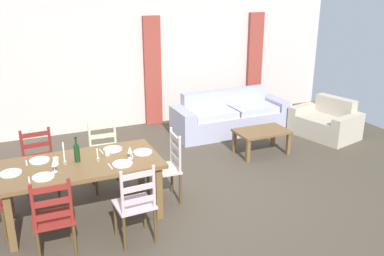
{
  "coord_description": "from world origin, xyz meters",
  "views": [
    {
      "loc": [
        -1.95,
        -4.82,
        2.8
      ],
      "look_at": [
        0.4,
        0.58,
        0.75
      ],
      "focal_mm": 39.09,
      "sensor_mm": 36.0,
      "label": 1
    }
  ],
  "objects": [
    {
      "name": "coffee_cup_primary",
      "position": [
        -0.99,
        0.05,
        0.8
      ],
      "size": [
        0.07,
        0.07,
        0.09
      ],
      "primitive_type": "cylinder",
      "color": "beige",
      "rests_on": "dining_table"
    },
    {
      "name": "dinner_plate_near_left",
      "position": [
        -1.79,
        -0.3,
        0.76
      ],
      "size": [
        0.24,
        0.24,
        0.02
      ],
      "primitive_type": "cylinder",
      "color": "white",
      "rests_on": "dining_table"
    },
    {
      "name": "dinner_plate_near_right",
      "position": [
        -0.89,
        -0.3,
        0.76
      ],
      "size": [
        0.24,
        0.24,
        0.02
      ],
      "primitive_type": "cylinder",
      "color": "white",
      "rests_on": "dining_table"
    },
    {
      "name": "dining_table",
      "position": [
        -1.34,
        -0.05,
        0.66
      ],
      "size": [
        1.9,
        0.96,
        0.75
      ],
      "color": "brown",
      "rests_on": "ground_plane"
    },
    {
      "name": "wine_glass_near_right",
      "position": [
        -0.76,
        -0.17,
        0.86
      ],
      "size": [
        0.06,
        0.06,
        0.16
      ],
      "color": "white",
      "rests_on": "dining_table"
    },
    {
      "name": "coffee_table",
      "position": [
        1.83,
        0.86,
        0.36
      ],
      "size": [
        0.9,
        0.56,
        0.42
      ],
      "color": "brown",
      "rests_on": "ground_plane"
    },
    {
      "name": "wine_glass_near_left",
      "position": [
        -1.65,
        -0.2,
        0.86
      ],
      "size": [
        0.06,
        0.06,
        0.16
      ],
      "color": "white",
      "rests_on": "dining_table"
    },
    {
      "name": "candle_tall",
      "position": [
        -1.52,
        -0.03,
        0.83
      ],
      "size": [
        0.05,
        0.05,
        0.29
      ],
      "color": "#998C66",
      "rests_on": "dining_table"
    },
    {
      "name": "dinner_plate_head_east",
      "position": [
        -0.56,
        -0.05,
        0.76
      ],
      "size": [
        0.24,
        0.24,
        0.02
      ],
      "primitive_type": "cylinder",
      "color": "white",
      "rests_on": "dining_table"
    },
    {
      "name": "fork_far_left",
      "position": [
        -1.94,
        0.2,
        0.75
      ],
      "size": [
        0.02,
        0.17,
        0.01
      ],
      "primitive_type": "cube",
      "rotation": [
        0.0,
        0.0,
        -0.0
      ],
      "color": "silver",
      "rests_on": "dining_table"
    },
    {
      "name": "couch",
      "position": [
        1.86,
        2.08,
        0.29
      ],
      "size": [
        2.28,
        0.81,
        0.8
      ],
      "color": "#A4A5BF",
      "rests_on": "ground_plane"
    },
    {
      "name": "dining_chair_near_left",
      "position": [
        -1.76,
        -0.77,
        0.48
      ],
      "size": [
        0.43,
        0.41,
        0.96
      ],
      "color": "maroon",
      "rests_on": "ground_plane"
    },
    {
      "name": "dining_chair_far_left",
      "position": [
        -1.78,
        0.71,
        0.48
      ],
      "size": [
        0.44,
        0.42,
        0.96
      ],
      "color": "maroon",
      "rests_on": "ground_plane"
    },
    {
      "name": "dining_chair_head_east",
      "position": [
        -0.22,
        -0.02,
        0.48
      ],
      "size": [
        0.42,
        0.44,
        0.96
      ],
      "color": "beige",
      "rests_on": "ground_plane"
    },
    {
      "name": "curtain_panel_right",
      "position": [
        3.06,
        3.16,
        1.1
      ],
      "size": [
        0.35,
        0.08,
        2.2
      ],
      "primitive_type": "cube",
      "color": "#9B3D30",
      "rests_on": "ground_plane"
    },
    {
      "name": "dinner_plate_head_west",
      "position": [
        -2.12,
        -0.05,
        0.76
      ],
      "size": [
        0.24,
        0.24,
        0.02
      ],
      "primitive_type": "cylinder",
      "color": "white",
      "rests_on": "dining_table"
    },
    {
      "name": "curtain_panel_left",
      "position": [
        0.66,
        3.16,
        1.1
      ],
      "size": [
        0.35,
        0.08,
        2.2
      ],
      "primitive_type": "cube",
      "color": "#9B3D30",
      "rests_on": "ground_plane"
    },
    {
      "name": "candle_short",
      "position": [
        -1.14,
        -0.09,
        0.79
      ],
      "size": [
        0.05,
        0.05,
        0.16
      ],
      "color": "#998C66",
      "rests_on": "dining_table"
    },
    {
      "name": "ground_plane",
      "position": [
        0.0,
        0.0,
        -0.01
      ],
      "size": [
        9.6,
        9.6,
        0.02
      ],
      "primitive_type": "cube",
      "color": "#4B4133"
    },
    {
      "name": "dinner_plate_far_right",
      "position": [
        -0.89,
        0.2,
        0.76
      ],
      "size": [
        0.24,
        0.24,
        0.02
      ],
      "primitive_type": "cylinder",
      "color": "white",
      "rests_on": "dining_table"
    },
    {
      "name": "fork_head_east",
      "position": [
        -0.71,
        -0.05,
        0.75
      ],
      "size": [
        0.03,
        0.17,
        0.01
      ],
      "primitive_type": "cube",
      "rotation": [
        0.0,
        0.0,
        -0.06
      ],
      "color": "silver",
      "rests_on": "dining_table"
    },
    {
      "name": "dinner_plate_far_left",
      "position": [
        -1.79,
        0.2,
        0.76
      ],
      "size": [
        0.24,
        0.24,
        0.02
      ],
      "primitive_type": "cylinder",
      "color": "white",
      "rests_on": "dining_table"
    },
    {
      "name": "dining_chair_near_right",
      "position": [
        -0.89,
        -0.81,
        0.48
      ],
      "size": [
        0.44,
        0.42,
        0.96
      ],
      "color": "beige",
      "rests_on": "ground_plane"
    },
    {
      "name": "dining_chair_far_right",
      "position": [
        -0.89,
        0.7,
        0.48
      ],
      "size": [
        0.44,
        0.42,
        0.96
      ],
      "color": "beige",
      "rests_on": "ground_plane"
    },
    {
      "name": "wine_bottle",
      "position": [
        -1.37,
        -0.0,
        0.87
      ],
      "size": [
        0.07,
        0.07,
        0.32
      ],
      "color": "#143819",
      "rests_on": "dining_table"
    },
    {
      "name": "fork_near_left",
      "position": [
        -1.94,
        -0.3,
        0.75
      ],
      "size": [
        0.02,
        0.17,
        0.01
      ],
      "primitive_type": "cube",
      "rotation": [
        0.0,
        0.0,
        -0.0
      ],
      "color": "silver",
      "rests_on": "dining_table"
    },
    {
      "name": "armchair_upholstered",
      "position": [
        3.47,
        1.13,
        0.25
      ],
      "size": [
        1.06,
        1.32,
        0.72
      ],
      "color": "#BEB29A",
      "rests_on": "ground_plane"
    },
    {
      "name": "coffee_cup_secondary",
      "position": [
        -1.61,
        0.01,
        0.8
      ],
      "size": [
        0.07,
        0.07,
        0.09
      ],
      "primitive_type": "cylinder",
      "color": "beige",
      "rests_on": "dining_table"
    },
    {
      "name": "fork_far_right",
      "position": [
        -1.04,
        0.2,
        0.75
      ],
      "size": [
        0.03,
        0.17,
        0.01
      ],
      "primitive_type": "cube",
      "rotation": [
        0.0,
        0.0,
        0.1
      ],
      "color": "silver",
      "rests_on": "dining_table"
    },
    {
      "name": "wall_far",
      "position": [
        0.0,
        3.3,
        1.35
      ],
      "size": [
        9.6,
        0.16,
        2.7
      ],
      "primitive_type": "cube",
      "color": "beige",
      "rests_on": "ground_plane"
    },
    {
      "name": "fork_near_right",
      "position": [
        -1.04,
        -0.3,
        0.75
      ],
      "size": [
        0.03,
        0.17,
        0.01
      ],
      "primitive_type": "cube",
      "rotation": [
        0.0,
        0.0,
        0.07
      ],
      "color": "silver",
      "rests_on": "dining_table"
    }
  ]
}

